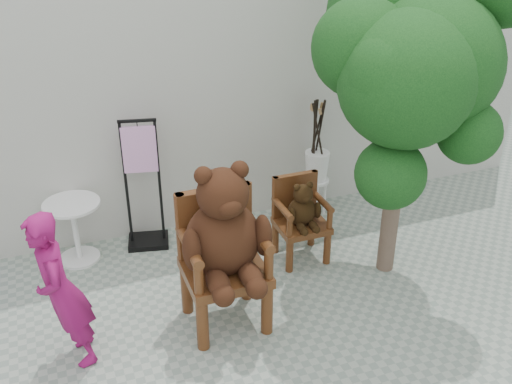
% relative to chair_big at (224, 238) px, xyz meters
% --- Properties ---
extents(ground_plane, '(60.00, 60.00, 0.00)m').
position_rel_chair_big_xyz_m(ground_plane, '(0.28, -0.76, -0.92)').
color(ground_plane, '#959F8F').
rests_on(ground_plane, ground).
extents(back_wall, '(9.00, 1.00, 3.00)m').
position_rel_chair_big_xyz_m(back_wall, '(0.28, 2.34, 0.58)').
color(back_wall, beige).
rests_on(back_wall, ground).
extents(chair_big, '(0.80, 0.86, 1.64)m').
position_rel_chair_big_xyz_m(chair_big, '(0.00, 0.00, 0.00)').
color(chair_big, '#47240F').
rests_on(chair_big, ground).
extents(chair_small, '(0.53, 0.50, 0.93)m').
position_rel_chair_big_xyz_m(chair_small, '(1.10, 0.76, -0.36)').
color(chair_small, '#47240F').
rests_on(chair_small, ground).
extents(person, '(0.38, 0.55, 1.46)m').
position_rel_chair_big_xyz_m(person, '(-1.41, -0.02, -0.19)').
color(person, '#8E1156').
rests_on(person, ground).
extents(cafe_table, '(0.60, 0.60, 0.70)m').
position_rel_chair_big_xyz_m(cafe_table, '(-1.19, 1.54, -0.48)').
color(cafe_table, white).
rests_on(cafe_table, ground).
extents(display_stand, '(0.51, 0.44, 1.51)m').
position_rel_chair_big_xyz_m(display_stand, '(-0.42, 1.59, -0.33)').
color(display_stand, black).
rests_on(display_stand, ground).
extents(stool_bucket, '(0.32, 0.32, 1.45)m').
position_rel_chair_big_xyz_m(stool_bucket, '(1.68, 1.59, -0.27)').
color(stool_bucket, white).
rests_on(stool_bucket, ground).
extents(tree, '(2.06, 2.15, 3.70)m').
position_rel_chair_big_xyz_m(tree, '(1.87, 0.19, 1.59)').
color(tree, brown).
rests_on(tree, ground).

